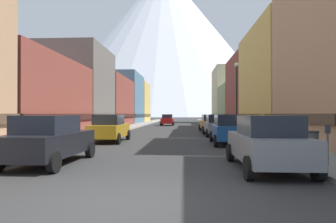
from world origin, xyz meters
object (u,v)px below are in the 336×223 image
Objects in this scene: car_right_1 at (229,129)px; car_right_3 at (210,123)px; car_left_0 at (50,139)px; potted_plant_1 at (291,133)px; trash_bin_right at (311,143)px; pedestrian_0 at (263,128)px; potted_plant_0 at (282,133)px; streetlamp_right at (237,87)px; car_right_0 at (267,142)px; car_left_1 at (110,128)px; parking_meter_near at (328,139)px; car_right_2 at (217,125)px; car_driving_0 at (167,120)px.

car_right_3 is (0.00, 12.63, 0.00)m from car_right_1.
potted_plant_1 is (10.80, 6.14, -0.14)m from car_left_0.
trash_bin_right is 7.10m from pedestrian_0.
streetlamp_right reaches higher than potted_plant_0.
car_right_1 is at bearing 90.01° from car_right_0.
car_right_0 is 4.49× the size of trash_bin_right.
parking_meter_near is at bearing -43.84° from car_left_1.
car_right_2 is at bearing 90.00° from car_right_0.
trash_bin_right is 1.07× the size of potted_plant_0.
car_left_1 is 4.81× the size of potted_plant_0.
car_right_1 is (7.60, 7.39, 0.00)m from car_left_0.
car_left_1 is (0.00, 8.52, 0.00)m from car_left_0.
potted_plant_1 is 8.21m from streetlamp_right.
car_right_0 is 1.95m from parking_meter_near.
trash_bin_right is (2.55, -18.03, -0.26)m from car_right_3.
car_right_2 is (0.00, 6.61, 0.00)m from car_right_1.
car_right_0 is 0.99× the size of car_right_1.
potted_plant_0 is 0.16× the size of streetlamp_right.
car_left_0 reaches higher than potted_plant_0.
car_right_0 is at bearing -81.64° from car_driving_0.
pedestrian_0 is (-0.10, 7.10, 0.27)m from trash_bin_right.
car_right_0 and car_right_2 have the same top height.
pedestrian_0 reaches higher than trash_bin_right.
parking_meter_near is at bearing -3.89° from car_left_0.
potted_plant_1 is (10.80, -2.38, -0.14)m from car_left_1.
car_left_0 is at bearing -93.49° from car_driving_0.
car_left_0 is 1.00× the size of car_right_1.
car_right_2 is 4.82× the size of potted_plant_0.
car_right_3 is 2.70× the size of pedestrian_0.
car_right_0 is at bearing -104.10° from pedestrian_0.
streetlamp_right is (9.15, 13.51, 3.09)m from car_left_0.
car_right_1 is at bearing -8.49° from car_left_1.
car_right_3 is at bearing 98.04° from trash_bin_right.
streetlamp_right reaches higher than car_left_0.
pedestrian_0 is (2.45, -10.93, 0.01)m from car_right_3.
car_right_1 is 2.98m from pedestrian_0.
car_right_3 is (0.00, 20.68, 0.00)m from car_right_0.
potted_plant_1 is at bearing -77.37° from streetlamp_right.
car_right_1 is 3.44m from potted_plant_1.
pedestrian_0 reaches higher than car_right_0.
car_left_0 reaches higher than potted_plant_1.
streetlamp_right is at bearing 101.51° from pedestrian_0.
pedestrian_0 is at bearing -63.48° from car_right_2.
car_right_0 is 0.98× the size of car_right_3.
car_driving_0 is at bearing 98.36° from car_right_0.
car_right_1 is at bearing -90.02° from car_right_3.
parking_meter_near is (1.95, -8.04, 0.11)m from car_right_1.
potted_plant_0 is at bearing 83.44° from trash_bin_right.
trash_bin_right reaches higher than potted_plant_0.
car_right_3 is at bearing -71.43° from car_driving_0.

